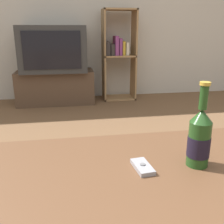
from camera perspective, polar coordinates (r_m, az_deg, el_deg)
coffee_table at (r=0.80m, az=0.40°, el=-19.99°), size 1.36×0.77×0.48m
tv_stand at (r=3.43m, az=-12.13°, el=5.39°), size 0.95×0.44×0.41m
television at (r=3.36m, az=-12.66°, el=13.32°), size 0.78×0.60×0.54m
bookshelf at (r=3.51m, az=1.35°, el=12.67°), size 0.42×0.30×1.15m
beer_bottle at (r=0.88m, az=18.48°, el=-5.43°), size 0.07×0.07×0.28m
cell_phone at (r=0.85m, az=6.66°, el=-11.76°), size 0.06×0.10×0.02m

